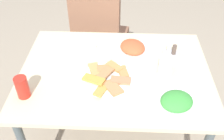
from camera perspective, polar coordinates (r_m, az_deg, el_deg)
name	(u,v)px	position (r m, az deg, el deg)	size (l,w,h in m)	color
dining_table	(115,81)	(1.60, 0.68, -2.31)	(1.10, 0.83, 0.72)	beige
dining_chair	(99,34)	(2.26, -2.86, 7.76)	(0.49, 0.49, 0.91)	brown
pide_platter	(107,78)	(1.48, -1.00, -1.69)	(0.29, 0.30, 0.04)	white
salad_plate_greens	(132,48)	(1.69, 4.44, 4.80)	(0.23, 0.23, 0.07)	white
salad_plate_rice	(176,102)	(1.37, 13.72, -6.69)	(0.24, 0.24, 0.06)	white
soda_can	(22,87)	(1.42, -18.78, -3.53)	(0.07, 0.07, 0.12)	red
drinking_glass	(166,66)	(1.52, 11.45, 0.87)	(0.08, 0.08, 0.11)	silver
paper_napkin	(82,46)	(1.75, -6.40, 5.16)	(0.15, 0.15, 0.00)	white
fork	(82,47)	(1.74, -6.49, 4.93)	(0.18, 0.02, 0.01)	silver
spoon	(83,44)	(1.77, -6.34, 5.60)	(0.18, 0.02, 0.01)	silver
condiment_caddy	(171,52)	(1.69, 12.62, 3.79)	(0.10, 0.10, 0.08)	#B2B2B7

